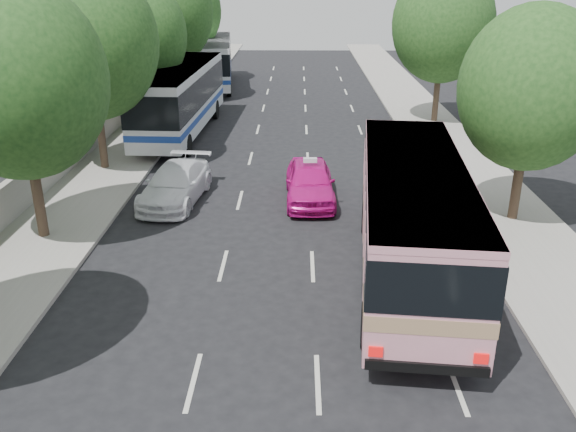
{
  "coord_description": "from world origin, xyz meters",
  "views": [
    {
      "loc": [
        0.51,
        -13.63,
        8.93
      ],
      "look_at": [
        0.2,
        4.36,
        1.6
      ],
      "focal_mm": 38.0,
      "sensor_mm": 36.0,
      "label": 1
    }
  ],
  "objects_px": {
    "white_pickup": "(176,184)",
    "tour_coach_rear": "(214,58)",
    "pink_taxi": "(310,182)",
    "pink_bus": "(413,210)",
    "tour_coach_front": "(180,94)"
  },
  "relations": [
    {
      "from": "white_pickup",
      "to": "tour_coach_rear",
      "type": "relative_size",
      "value": 0.41
    },
    {
      "from": "white_pickup",
      "to": "pink_bus",
      "type": "bearing_deg",
      "value": -31.24
    },
    {
      "from": "tour_coach_front",
      "to": "pink_bus",
      "type": "bearing_deg",
      "value": -57.64
    },
    {
      "from": "pink_taxi",
      "to": "pink_bus",
      "type": "bearing_deg",
      "value": -67.74
    },
    {
      "from": "tour_coach_rear",
      "to": "pink_taxi",
      "type": "bearing_deg",
      "value": -80.3
    },
    {
      "from": "pink_taxi",
      "to": "tour_coach_front",
      "type": "xyz_separation_m",
      "value": [
        -7.18,
        10.79,
        1.49
      ]
    },
    {
      "from": "pink_bus",
      "to": "pink_taxi",
      "type": "relative_size",
      "value": 2.39
    },
    {
      "from": "white_pickup",
      "to": "tour_coach_front",
      "type": "height_order",
      "value": "tour_coach_front"
    },
    {
      "from": "pink_taxi",
      "to": "tour_coach_rear",
      "type": "height_order",
      "value": "tour_coach_rear"
    },
    {
      "from": "white_pickup",
      "to": "tour_coach_front",
      "type": "bearing_deg",
      "value": 105.34
    },
    {
      "from": "tour_coach_front",
      "to": "tour_coach_rear",
      "type": "xyz_separation_m",
      "value": [
        -0.12,
        15.5,
        -0.09
      ]
    },
    {
      "from": "white_pickup",
      "to": "pink_taxi",
      "type": "bearing_deg",
      "value": 8.23
    },
    {
      "from": "tour_coach_rear",
      "to": "tour_coach_front",
      "type": "bearing_deg",
      "value": -95.38
    },
    {
      "from": "tour_coach_rear",
      "to": "white_pickup",
      "type": "bearing_deg",
      "value": -91.92
    },
    {
      "from": "pink_bus",
      "to": "tour_coach_front",
      "type": "distance_m",
      "value": 20.22
    }
  ]
}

